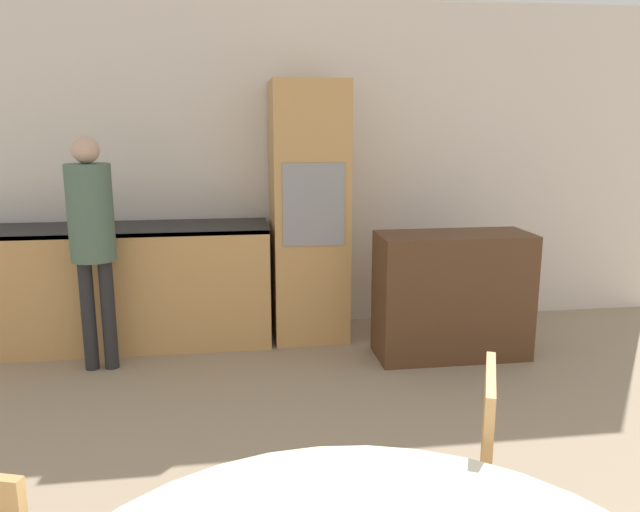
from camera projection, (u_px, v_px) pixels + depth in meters
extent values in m
cube|color=silver|center=(285.00, 168.00, 5.03)|extent=(6.62, 0.05, 2.60)
cube|color=tan|center=(116.00, 286.00, 4.69)|extent=(2.29, 0.60, 0.91)
cube|color=black|center=(112.00, 229.00, 4.60)|extent=(2.29, 0.60, 0.03)
cube|color=tan|center=(309.00, 212.00, 4.79)|extent=(0.56, 0.58, 1.97)
cube|color=gray|center=(314.00, 205.00, 4.48)|extent=(0.45, 0.01, 0.60)
cube|color=#51331E|center=(452.00, 295.00, 4.47)|extent=(1.08, 0.45, 0.90)
cube|color=tan|center=(427.00, 494.00, 2.10)|extent=(0.53, 0.53, 0.02)
cube|color=tan|center=(487.00, 438.00, 2.01)|extent=(0.18, 0.36, 0.45)
cylinder|color=#262628|center=(88.00, 316.00, 4.22)|extent=(0.09, 0.09, 0.77)
cylinder|color=#262628|center=(109.00, 315.00, 4.24)|extent=(0.09, 0.09, 0.77)
cylinder|color=#4C6656|center=(90.00, 213.00, 4.08)|extent=(0.29, 0.29, 0.64)
sphere|color=tan|center=(85.00, 150.00, 3.99)|extent=(0.18, 0.18, 0.18)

